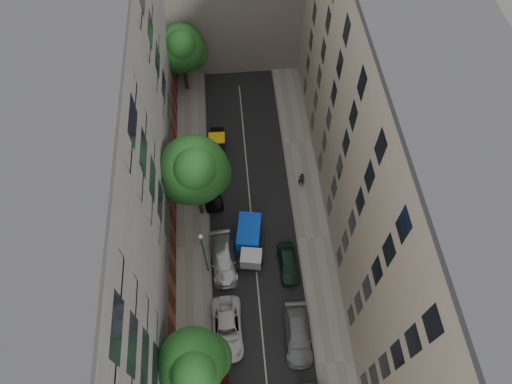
{
  "coord_description": "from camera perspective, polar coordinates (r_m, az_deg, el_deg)",
  "views": [
    {
      "loc": [
        -1.36,
        -18.15,
        37.54
      ],
      "look_at": [
        0.35,
        1.63,
        6.0
      ],
      "focal_mm": 32.0,
      "sensor_mm": 36.0,
      "label": 1
    }
  ],
  "objects": [
    {
      "name": "building_left",
      "position": [
        34.36,
        -18.97,
        -0.12
      ],
      "size": [
        8.0,
        44.0,
        20.0
      ],
      "primitive_type": "cube",
      "color": "#494744",
      "rests_on": "ground"
    },
    {
      "name": "road_surface",
      "position": [
        41.71,
        -0.29,
        -6.32
      ],
      "size": [
        8.0,
        44.0,
        0.02
      ],
      "primitive_type": "cube",
      "color": "black",
      "rests_on": "ground"
    },
    {
      "name": "car_right_2",
      "position": [
        40.21,
        4.05,
        -8.9
      ],
      "size": [
        1.73,
        4.09,
        1.38
      ],
      "primitive_type": "imported",
      "rotation": [
        0.0,
        0.0,
        0.02
      ],
      "color": "black",
      "rests_on": "ground"
    },
    {
      "name": "ground",
      "position": [
        41.72,
        -0.29,
        -6.33
      ],
      "size": [
        120.0,
        120.0,
        0.0
      ],
      "primitive_type": "plane",
      "color": "#4C4C49",
      "rests_on": "ground"
    },
    {
      "name": "tree_near",
      "position": [
        32.22,
        -7.79,
        -20.55
      ],
      "size": [
        4.93,
        4.6,
        8.86
      ],
      "color": "#382619",
      "rests_on": "sidewalk_left"
    },
    {
      "name": "tarp_truck",
      "position": [
        40.44,
        -0.81,
        -6.07
      ],
      "size": [
        2.67,
        5.11,
        2.23
      ],
      "rotation": [
        0.0,
        0.0,
        -0.17
      ],
      "color": "black",
      "rests_on": "ground"
    },
    {
      "name": "tree_far",
      "position": [
        49.73,
        -9.29,
        17.08
      ],
      "size": [
        5.29,
        5.02,
        8.27
      ],
      "color": "#382619",
      "rests_on": "sidewalk_left"
    },
    {
      "name": "lamp_post",
      "position": [
        36.91,
        -6.56,
        -7.27
      ],
      "size": [
        0.36,
        0.36,
        6.72
      ],
      "color": "#195923",
      "rests_on": "sidewalk_left"
    },
    {
      "name": "car_left_5",
      "position": [
        47.0,
        -4.84,
        5.91
      ],
      "size": [
        1.57,
        4.26,
        1.39
      ],
      "primitive_type": "imported",
      "rotation": [
        0.0,
        0.0,
        -0.02
      ],
      "color": "black",
      "rests_on": "ground"
    },
    {
      "name": "car_left_4",
      "position": [
        43.74,
        -5.59,
        0.12
      ],
      "size": [
        2.33,
        4.58,
        1.49
      ],
      "primitive_type": "imported",
      "rotation": [
        0.0,
        0.0,
        0.13
      ],
      "color": "black",
      "rests_on": "ground"
    },
    {
      "name": "car_left_3",
      "position": [
        40.28,
        -4.09,
        -8.43
      ],
      "size": [
        2.47,
        5.34,
        1.51
      ],
      "primitive_type": "imported",
      "rotation": [
        0.0,
        0.0,
        0.07
      ],
      "color": "#BAB9BE",
      "rests_on": "ground"
    },
    {
      "name": "sidewalk_right",
      "position": [
        42.19,
        7.21,
        -5.66
      ],
      "size": [
        3.0,
        44.0,
        0.15
      ],
      "primitive_type": "cube",
      "color": "gray",
      "rests_on": "ground"
    },
    {
      "name": "car_right_1",
      "position": [
        38.2,
        5.25,
        -17.4
      ],
      "size": [
        2.25,
        5.14,
        1.47
      ],
      "primitive_type": "imported",
      "rotation": [
        0.0,
        0.0,
        -0.04
      ],
      "color": "gray",
      "rests_on": "ground"
    },
    {
      "name": "tree_mid",
      "position": [
        37.66,
        -7.62,
        2.45
      ],
      "size": [
        6.01,
        5.84,
        10.02
      ],
      "color": "#382619",
      "rests_on": "sidewalk_left"
    },
    {
      "name": "pedestrian",
      "position": [
        44.1,
        5.7,
        1.59
      ],
      "size": [
        0.75,
        0.57,
        1.83
      ],
      "primitive_type": "imported",
      "rotation": [
        0.0,
        0.0,
        2.92
      ],
      "color": "black",
      "rests_on": "sidewalk_right"
    },
    {
      "name": "building_right",
      "position": [
        35.22,
        17.79,
        2.49
      ],
      "size": [
        8.0,
        44.0,
        20.0
      ],
      "primitive_type": "cube",
      "color": "tan",
      "rests_on": "ground"
    },
    {
      "name": "car_left_2",
      "position": [
        38.25,
        -3.64,
        -16.69
      ],
      "size": [
        2.47,
        5.34,
        1.48
      ],
      "primitive_type": "imported",
      "rotation": [
        0.0,
        0.0,
        -0.0
      ],
      "color": "silver",
      "rests_on": "ground"
    },
    {
      "name": "sidewalk_left",
      "position": [
        41.83,
        -7.87,
        -6.81
      ],
      "size": [
        3.0,
        44.0,
        0.15
      ],
      "primitive_type": "cube",
      "color": "gray",
      "rests_on": "ground"
    }
  ]
}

